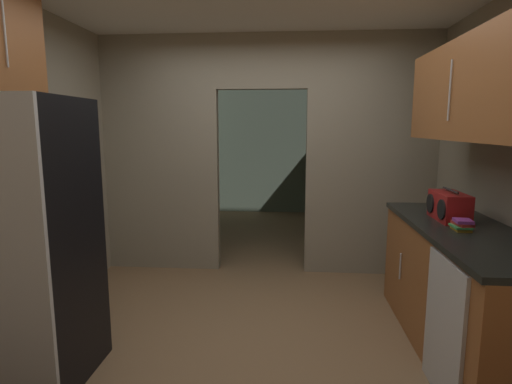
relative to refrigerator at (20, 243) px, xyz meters
name	(u,v)px	position (x,y,z in m)	size (l,w,h in m)	color
ground	(254,343)	(1.43, 0.53, -0.90)	(20.00, 20.00, 0.00)	brown
kitchen_partition	(268,149)	(1.44, 2.19, 0.48)	(3.66, 0.12, 2.61)	gray
adjoining_room_shell	(274,147)	(1.43, 4.41, 0.40)	(3.66, 3.32, 2.61)	slate
refrigerator	(20,243)	(0.00, 0.00, 0.00)	(0.78, 0.73, 1.81)	black
lower_cabinet_run	(462,291)	(2.93, 0.55, -0.44)	(0.66, 1.96, 0.92)	brown
dishwasher	(444,330)	(2.61, 0.00, -0.47)	(0.02, 0.56, 0.86)	#B7BABC
upper_cabinet_counterside	(478,90)	(2.93, 0.55, 0.97)	(0.36, 1.76, 0.67)	brown
boombox	(449,206)	(2.90, 0.81, 0.13)	(0.20, 0.41, 0.24)	maroon
book_stack	(462,225)	(2.87, 0.48, 0.06)	(0.13, 0.16, 0.08)	gold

